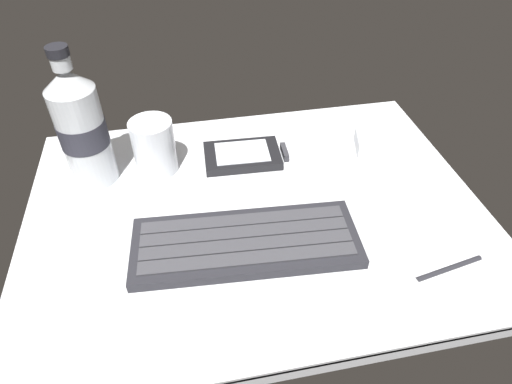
{
  "coord_description": "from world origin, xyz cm",
  "views": [
    {
      "loc": [
        -8.53,
        -43.66,
        42.83
      ],
      "look_at": [
        0.0,
        0.0,
        3.0
      ],
      "focal_mm": 30.55,
      "sensor_mm": 36.0,
      "label": 1
    }
  ],
  "objects_px": {
    "charger_block": "(378,143)",
    "stylus_pen": "(450,267)",
    "handheld_device": "(246,155)",
    "keyboard": "(246,242)",
    "water_bottle": "(82,128)",
    "juice_cup": "(154,148)"
  },
  "relations": [
    {
      "from": "water_bottle",
      "to": "stylus_pen",
      "type": "bearing_deg",
      "value": -31.05
    },
    {
      "from": "handheld_device",
      "to": "charger_block",
      "type": "relative_size",
      "value": 1.86
    },
    {
      "from": "water_bottle",
      "to": "charger_block",
      "type": "xyz_separation_m",
      "value": [
        0.45,
        -0.01,
        -0.08
      ]
    },
    {
      "from": "juice_cup",
      "to": "stylus_pen",
      "type": "distance_m",
      "value": 0.44
    },
    {
      "from": "handheld_device",
      "to": "charger_block",
      "type": "height_order",
      "value": "charger_block"
    },
    {
      "from": "water_bottle",
      "to": "stylus_pen",
      "type": "distance_m",
      "value": 0.52
    },
    {
      "from": "keyboard",
      "to": "water_bottle",
      "type": "xyz_separation_m",
      "value": [
        -0.2,
        0.18,
        0.08
      ]
    },
    {
      "from": "juice_cup",
      "to": "water_bottle",
      "type": "relative_size",
      "value": 0.41
    },
    {
      "from": "water_bottle",
      "to": "charger_block",
      "type": "distance_m",
      "value": 0.46
    },
    {
      "from": "charger_block",
      "to": "stylus_pen",
      "type": "relative_size",
      "value": 0.74
    },
    {
      "from": "keyboard",
      "to": "juice_cup",
      "type": "xyz_separation_m",
      "value": [
        -0.11,
        0.19,
        0.03
      ]
    },
    {
      "from": "handheld_device",
      "to": "stylus_pen",
      "type": "bearing_deg",
      "value": -52.28
    },
    {
      "from": "stylus_pen",
      "to": "keyboard",
      "type": "bearing_deg",
      "value": 150.61
    },
    {
      "from": "keyboard",
      "to": "water_bottle",
      "type": "bearing_deg",
      "value": 137.83
    },
    {
      "from": "charger_block",
      "to": "stylus_pen",
      "type": "xyz_separation_m",
      "value": [
        -0.01,
        -0.25,
        -0.01
      ]
    },
    {
      "from": "keyboard",
      "to": "charger_block",
      "type": "relative_size",
      "value": 4.24
    },
    {
      "from": "juice_cup",
      "to": "stylus_pen",
      "type": "relative_size",
      "value": 0.89
    },
    {
      "from": "water_bottle",
      "to": "stylus_pen",
      "type": "height_order",
      "value": "water_bottle"
    },
    {
      "from": "keyboard",
      "to": "stylus_pen",
      "type": "height_order",
      "value": "keyboard"
    },
    {
      "from": "handheld_device",
      "to": "charger_block",
      "type": "xyz_separation_m",
      "value": [
        0.22,
        -0.02,
        0.0
      ]
    },
    {
      "from": "handheld_device",
      "to": "water_bottle",
      "type": "height_order",
      "value": "water_bottle"
    },
    {
      "from": "stylus_pen",
      "to": "water_bottle",
      "type": "bearing_deg",
      "value": 138.81
    }
  ]
}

